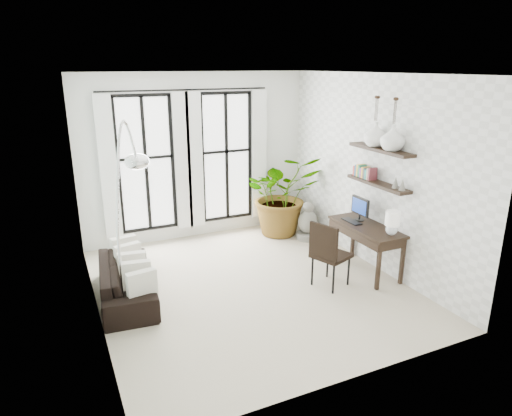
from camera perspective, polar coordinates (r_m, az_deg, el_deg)
floor at (r=7.27m, az=-0.80°, el=-9.67°), size 5.00×5.00×0.00m
ceiling at (r=6.47m, az=-0.92°, el=16.44°), size 5.00×5.00×0.00m
wall_left at (r=6.17m, az=-20.33°, el=0.19°), size 0.00×5.00×5.00m
wall_right at (r=7.85m, az=14.36°, el=4.31°), size 0.00×5.00×5.00m
wall_back at (r=8.98m, az=-7.40°, el=6.32°), size 4.50×0.00×4.50m
windows at (r=8.86m, az=-8.49°, el=5.86°), size 3.26×0.13×2.65m
wall_shelves at (r=7.53m, az=14.93°, el=4.70°), size 0.25×1.30×0.60m
sofa at (r=7.08m, az=-15.86°, el=-8.69°), size 0.92×1.94×0.55m
throw_pillows at (r=7.00m, az=-15.21°, el=-6.91°), size 0.40×1.52×0.40m
plant at (r=9.17m, az=3.29°, el=1.73°), size 1.71×1.55×1.66m
desk at (r=7.63m, az=13.80°, el=-2.70°), size 0.58×1.37×1.20m
desk_chair at (r=7.06m, az=8.96°, el=-5.34°), size 0.65×0.65×1.06m
arc_lamp at (r=6.44m, az=-15.95°, el=4.24°), size 0.77×0.72×2.62m
buddha at (r=9.06m, az=6.46°, el=-1.93°), size 0.43×0.43×0.77m
vase_a at (r=7.21m, az=16.73°, el=8.38°), size 0.37×0.37×0.38m
vase_b at (r=7.52m, az=14.72°, el=8.88°), size 0.37×0.37×0.38m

